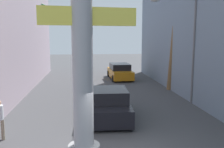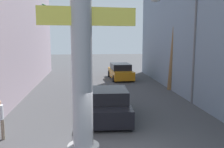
{
  "view_description": "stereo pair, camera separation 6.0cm",
  "coord_description": "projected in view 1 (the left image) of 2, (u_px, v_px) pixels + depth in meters",
  "views": [
    {
      "loc": [
        -1.29,
        -7.6,
        4.22
      ],
      "look_at": [
        0.0,
        4.19,
        2.44
      ],
      "focal_mm": 40.0,
      "sensor_mm": 36.0,
      "label": 1
    },
    {
      "loc": [
        -1.23,
        -7.61,
        4.22
      ],
      "look_at": [
        0.0,
        4.19,
        2.44
      ],
      "focal_mm": 40.0,
      "sensor_mm": 36.0,
      "label": 2
    }
  ],
  "objects": [
    {
      "name": "neon_sign_pole",
      "position": [
        82.0,
        15.0,
        7.57
      ],
      "size": [
        3.39,
        1.05,
        9.82
      ],
      "color": "#9E9EA3",
      "rests_on": "ground"
    },
    {
      "name": "street_lamp",
      "position": [
        187.0,
        39.0,
        15.34
      ],
      "size": [
        2.92,
        0.28,
        6.63
      ],
      "color": "#59595E",
      "rests_on": "ground"
    },
    {
      "name": "ground_plane",
      "position": [
        103.0,
        96.0,
        18.07
      ],
      "size": [
        86.74,
        86.74,
        0.0
      ],
      "primitive_type": "plane",
      "color": "#424244"
    },
    {
      "name": "car_far",
      "position": [
        120.0,
        72.0,
        25.13
      ],
      "size": [
        2.23,
        4.67,
        1.56
      ],
      "color": "black",
      "rests_on": "ground"
    },
    {
      "name": "car_lead",
      "position": [
        109.0,
        104.0,
        13.2
      ],
      "size": [
        2.23,
        5.02,
        1.56
      ],
      "color": "black",
      "rests_on": "ground"
    },
    {
      "name": "palm_tree_mid_right",
      "position": [
        175.0,
        21.0,
        19.26
      ],
      "size": [
        2.68,
        2.68,
        9.41
      ],
      "color": "brown",
      "rests_on": "ground"
    },
    {
      "name": "palm_tree_far_left",
      "position": [
        39.0,
        34.0,
        25.47
      ],
      "size": [
        2.28,
        2.35,
        7.66
      ],
      "color": "brown",
      "rests_on": "ground"
    }
  ]
}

